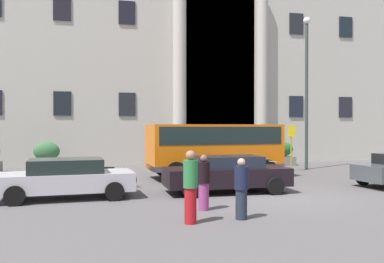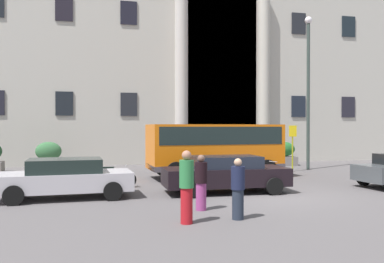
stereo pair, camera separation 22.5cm
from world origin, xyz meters
name	(u,v)px [view 1 (the left image)]	position (x,y,z in m)	size (l,w,h in m)	color
ground_plane	(272,198)	(0.00, 0.00, -0.06)	(80.00, 64.00, 0.12)	#524D4E
office_building_facade	(174,44)	(0.01, 17.48, 8.71)	(38.96, 9.67, 17.42)	#B2ACA2
orange_minibus	(214,146)	(-0.44, 5.50, 1.52)	(6.33, 2.88, 2.52)	orange
bus_stop_sign	(291,143)	(4.44, 7.20, 1.54)	(0.44, 0.08, 2.48)	#9B9C1D
hedge_planter_east	(47,157)	(-8.50, 10.88, 0.76)	(1.46, 0.86, 1.58)	slate
hedge_planter_entrance_left	(282,154)	(5.48, 10.46, 0.71)	(1.56, 0.89, 1.48)	slate
white_taxi_kerbside	(66,178)	(-6.94, 1.17, 0.70)	(4.50, 2.24, 1.33)	#B5B0B7
parked_coupe_end	(226,173)	(-1.33, 1.10, 0.70)	(4.52, 2.04, 1.34)	black
motorcycle_near_kerb	(190,174)	(-2.14, 3.36, 0.46)	(1.99, 0.55, 0.89)	black
scooter_by_planter	(111,176)	(-5.36, 3.32, 0.46)	(1.93, 0.60, 0.89)	black
motorcycle_far_end	(261,172)	(1.00, 3.34, 0.46)	(2.04, 0.74, 0.89)	black
pedestrian_child_trailing	(190,187)	(-3.75, -3.34, 0.92)	(0.36, 0.36, 1.82)	#A8151C
pedestrian_man_red_shirt	(241,189)	(-2.35, -3.18, 0.79)	(0.36, 0.36, 1.59)	#202735
pedestrian_woman_with_bag	(204,182)	(-2.98, -1.82, 0.80)	(0.36, 0.36, 1.60)	#8F3774
lamppost_plaza_centre	(307,82)	(5.78, 7.97, 4.96)	(0.40, 0.40, 8.64)	#313D39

